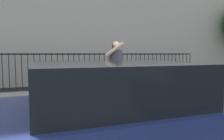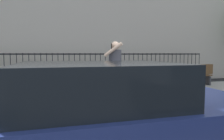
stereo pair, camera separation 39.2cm
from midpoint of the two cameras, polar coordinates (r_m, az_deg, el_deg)
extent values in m
plane|color=black|center=(4.94, 14.04, -14.11)|extent=(60.00, 60.00, 0.00)
cube|color=#9E9B93|center=(6.83, 4.57, -8.10)|extent=(28.00, 4.40, 0.15)
cube|color=black|center=(10.21, -2.86, 4.43)|extent=(12.00, 0.04, 0.06)
cylinder|color=black|center=(10.12, -26.71, -0.30)|extent=(0.03, 0.03, 1.60)
cylinder|color=black|center=(10.07, -25.29, -0.27)|extent=(0.03, 0.03, 1.60)
cylinder|color=black|center=(10.04, -23.85, -0.24)|extent=(0.03, 0.03, 1.60)
cylinder|color=black|center=(10.01, -22.40, -0.20)|extent=(0.03, 0.03, 1.60)
cylinder|color=black|center=(9.98, -20.94, -0.17)|extent=(0.03, 0.03, 1.60)
cylinder|color=black|center=(9.97, -19.48, -0.14)|extent=(0.03, 0.03, 1.60)
cylinder|color=black|center=(9.96, -18.01, -0.11)|extent=(0.03, 0.03, 1.60)
cylinder|color=black|center=(9.95, -16.54, -0.07)|extent=(0.03, 0.03, 1.60)
cylinder|color=black|center=(9.95, -15.07, -0.04)|extent=(0.03, 0.03, 1.60)
cylinder|color=black|center=(9.96, -13.60, -0.01)|extent=(0.03, 0.03, 1.60)
cylinder|color=black|center=(9.98, -12.14, 0.02)|extent=(0.03, 0.03, 1.60)
cylinder|color=black|center=(10.00, -10.68, 0.06)|extent=(0.03, 0.03, 1.60)
cylinder|color=black|center=(10.03, -9.23, 0.09)|extent=(0.03, 0.03, 1.60)
cylinder|color=black|center=(10.07, -7.79, 0.12)|extent=(0.03, 0.03, 1.60)
cylinder|color=black|center=(10.11, -6.36, 0.15)|extent=(0.03, 0.03, 1.60)
cylinder|color=black|center=(10.15, -4.94, 0.19)|extent=(0.03, 0.03, 1.60)
cylinder|color=black|center=(10.21, -3.54, 0.22)|extent=(0.03, 0.03, 1.60)
cylinder|color=black|center=(10.27, -2.15, 0.25)|extent=(0.03, 0.03, 1.60)
cylinder|color=black|center=(10.33, -0.77, 0.28)|extent=(0.03, 0.03, 1.60)
cylinder|color=black|center=(10.40, 0.58, 0.31)|extent=(0.03, 0.03, 1.60)
cylinder|color=black|center=(10.48, 1.91, 0.34)|extent=(0.03, 0.03, 1.60)
cylinder|color=black|center=(10.56, 3.23, 0.36)|extent=(0.03, 0.03, 1.60)
cylinder|color=black|center=(10.65, 4.52, 0.39)|extent=(0.03, 0.03, 1.60)
cylinder|color=black|center=(10.75, 5.79, 0.42)|extent=(0.03, 0.03, 1.60)
cylinder|color=black|center=(10.85, 7.04, 0.45)|extent=(0.03, 0.03, 1.60)
cylinder|color=black|center=(10.95, 8.27, 0.47)|extent=(0.03, 0.03, 1.60)
cylinder|color=black|center=(11.06, 9.47, 0.50)|extent=(0.03, 0.03, 1.60)
cylinder|color=black|center=(11.17, 10.65, 0.52)|extent=(0.03, 0.03, 1.60)
cylinder|color=black|center=(11.29, 11.80, 0.54)|extent=(0.03, 0.03, 1.60)
cylinder|color=black|center=(11.41, 12.93, 0.57)|extent=(0.03, 0.03, 1.60)
cylinder|color=black|center=(11.54, 14.04, 0.59)|extent=(0.03, 0.03, 1.60)
cylinder|color=black|center=(11.67, 15.12, 0.61)|extent=(0.03, 0.03, 1.60)
cylinder|color=black|center=(11.81, 16.17, 0.63)|extent=(0.03, 0.03, 1.60)
cylinder|color=black|center=(11.95, 17.21, 0.65)|extent=(0.03, 0.03, 1.60)
cylinder|color=black|center=(12.09, 18.21, 0.67)|extent=(0.03, 0.03, 1.60)
cylinder|color=black|center=(12.24, 19.20, 0.69)|extent=(0.03, 0.03, 1.60)
cylinder|color=black|center=(12.39, 20.16, 0.71)|extent=(0.03, 0.03, 1.60)
cylinder|color=black|center=(12.54, 21.10, 0.73)|extent=(0.03, 0.03, 1.60)
cylinder|color=black|center=(12.70, 22.01, 0.74)|extent=(0.03, 0.03, 1.60)
cylinder|color=black|center=(12.86, 22.90, 0.76)|extent=(0.03, 0.03, 1.60)
cylinder|color=black|center=(13.02, 23.77, 0.77)|extent=(0.03, 0.03, 1.60)
cube|color=navy|center=(2.90, 4.24, -15.58)|extent=(4.23, 1.88, 0.70)
cube|color=black|center=(2.70, 0.30, -3.85)|extent=(2.03, 1.64, 0.55)
cylinder|color=black|center=(4.26, 18.11, -12.71)|extent=(0.64, 0.23, 0.64)
cylinder|color=black|center=(3.64, -22.02, -15.88)|extent=(0.64, 0.23, 0.64)
cylinder|color=beige|center=(5.56, 2.64, -6.02)|extent=(0.15, 0.15, 0.80)
cylinder|color=beige|center=(5.76, 3.07, -5.67)|extent=(0.15, 0.15, 0.80)
cylinder|color=#3F3F47|center=(5.57, 2.89, 1.89)|extent=(0.47, 0.47, 0.73)
sphere|color=beige|center=(5.57, 2.91, 6.79)|extent=(0.23, 0.23, 0.23)
cylinder|color=beige|center=(5.37, 2.45, 5.70)|extent=(0.48, 0.34, 0.39)
cylinder|color=beige|center=(5.77, 3.31, 1.76)|extent=(0.09, 0.09, 0.55)
cube|color=black|center=(5.44, 1.95, 6.64)|extent=(0.05, 0.06, 0.15)
cube|color=brown|center=(5.83, 3.43, 0.93)|extent=(0.28, 0.32, 0.34)
cube|color=brown|center=(10.00, 22.90, -1.38)|extent=(1.60, 0.45, 0.05)
cube|color=brown|center=(9.82, 23.67, 0.14)|extent=(1.60, 0.06, 0.44)
cube|color=#333338|center=(9.60, 19.62, -3.02)|extent=(0.08, 0.41, 0.40)
cube|color=#333338|center=(10.48, 25.83, -2.59)|extent=(0.08, 0.41, 0.40)
camera|label=1|loc=(0.20, -88.09, 0.15)|focal=32.97mm
camera|label=2|loc=(0.20, 91.91, -0.15)|focal=32.97mm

